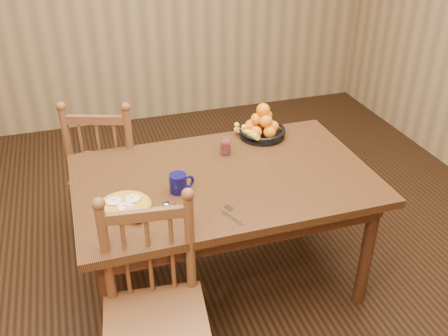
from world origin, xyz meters
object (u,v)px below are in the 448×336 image
object	(u,v)px
chair_far	(110,170)
breakfast_plate	(125,206)
dining_table	(224,189)
chair_near	(155,314)
fruit_bowl	(262,127)
coffee_mug	(179,183)

from	to	relation	value
chair_far	breakfast_plate	world-z (taller)	chair_far
dining_table	chair_far	distance (m)	0.92
breakfast_plate	dining_table	bearing A→B (deg)	14.02
chair_near	breakfast_plate	bearing A→B (deg)	101.42
chair_near	fruit_bowl	world-z (taller)	chair_near
dining_table	chair_far	xyz separation A→B (m)	(-0.56, 0.70, -0.18)
dining_table	breakfast_plate	xyz separation A→B (m)	(-0.55, -0.14, 0.10)
chair_far	coffee_mug	bearing A→B (deg)	129.87
breakfast_plate	coffee_mug	bearing A→B (deg)	12.44
chair_near	coffee_mug	bearing A→B (deg)	71.77
chair_near	fruit_bowl	xyz separation A→B (m)	(0.87, 0.99, 0.33)
dining_table	chair_near	bearing A→B (deg)	-130.09
chair_far	fruit_bowl	size ratio (longest dim) A/B	3.11
chair_near	coffee_mug	size ratio (longest dim) A/B	7.44
dining_table	coffee_mug	bearing A→B (deg)	-164.29
chair_near	dining_table	bearing A→B (deg)	56.55
chair_far	breakfast_plate	distance (m)	0.88
chair_near	breakfast_plate	distance (m)	0.55
breakfast_plate	chair_far	bearing A→B (deg)	90.89
dining_table	chair_near	xyz separation A→B (m)	(-0.51, -0.61, -0.18)
coffee_mug	breakfast_plate	bearing A→B (deg)	-167.56
chair_far	chair_near	xyz separation A→B (m)	(0.05, -1.31, -0.01)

